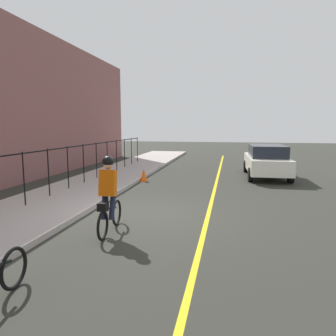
% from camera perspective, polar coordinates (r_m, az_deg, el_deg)
% --- Properties ---
extents(ground_plane, '(80.00, 80.00, 0.00)m').
position_cam_1_polar(ground_plane, '(8.96, -3.12, -8.49)').
color(ground_plane, '#2D2E28').
extents(lane_line_centre, '(36.00, 0.12, 0.01)m').
position_cam_1_polar(lane_line_centre, '(8.72, 7.25, -8.99)').
color(lane_line_centre, yellow).
rests_on(lane_line_centre, ground).
extents(sidewalk, '(40.00, 3.20, 0.15)m').
position_cam_1_polar(sidewalk, '(10.30, -21.89, -6.45)').
color(sidewalk, '#A9A09B').
rests_on(sidewalk, ground).
extents(iron_fence, '(20.52, 0.04, 1.60)m').
position_cam_1_polar(iron_fence, '(11.14, -21.12, 0.88)').
color(iron_fence, black).
rests_on(iron_fence, sidewalk).
extents(cyclist_lead, '(1.71, 0.38, 1.83)m').
position_cam_1_polar(cyclist_lead, '(7.34, -10.85, -4.94)').
color(cyclist_lead, black).
rests_on(cyclist_lead, ground).
extents(patrol_sedan, '(4.45, 2.01, 1.58)m').
position_cam_1_polar(patrol_sedan, '(15.90, 17.59, 1.33)').
color(patrol_sedan, white).
rests_on(patrol_sedan, ground).
extents(traffic_cone_near, '(0.36, 0.36, 0.57)m').
position_cam_1_polar(traffic_cone_near, '(14.14, -4.48, -1.29)').
color(traffic_cone_near, '#F85912').
rests_on(traffic_cone_near, ground).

